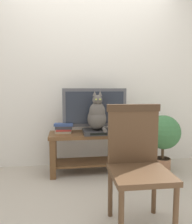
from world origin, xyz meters
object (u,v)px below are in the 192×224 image
Objects in this scene: tv_stand at (95,145)px; tv at (95,109)px; book_stack at (64,128)px; cat at (97,115)px; media_box at (97,132)px; wooden_chair at (137,157)px; potted_plant at (163,136)px.

tv reaches higher than tv_stand.
book_stack is at bearing -175.73° from tv.
tv is at bearing 92.28° from cat.
media_box is 1.05m from wooden_chair.
potted_plant is at bearing -10.69° from tv_stand.
tv_stand is at bearing 93.83° from cat.
media_box is 0.70× the size of cat.
media_box is at bearing -87.89° from tv.
tv is 0.47m from book_stack.
wooden_chair is (0.17, -1.19, -0.27)m from tv.
book_stack is 0.33× the size of potted_plant.
book_stack is 1.28m from potted_plant.
tv reaches higher than cat.
cat reaches higher than wooden_chair.
potted_plant reaches higher than book_stack.
media_box is at bearing -15.92° from book_stack.
tv_stand is at bearing -4.92° from book_stack.
wooden_chair reaches higher than book_stack.
potted_plant is (0.85, -0.08, -0.06)m from media_box.
media_box is 0.46× the size of potted_plant.
media_box is at bearing 174.70° from potted_plant.
book_stack reaches higher than tv_stand.
tv_stand is at bearing -90.02° from tv.
wooden_chair is at bearing -63.37° from book_stack.
potted_plant is (0.85, -0.06, -0.27)m from cat.
wooden_chair is 1.29m from book_stack.
wooden_chair reaches higher than tv_stand.
media_box reaches higher than tv_stand.
potted_plant is at bearing -5.30° from media_box.
cat reaches higher than potted_plant.
tv reaches higher than book_stack.
cat reaches higher than book_stack.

